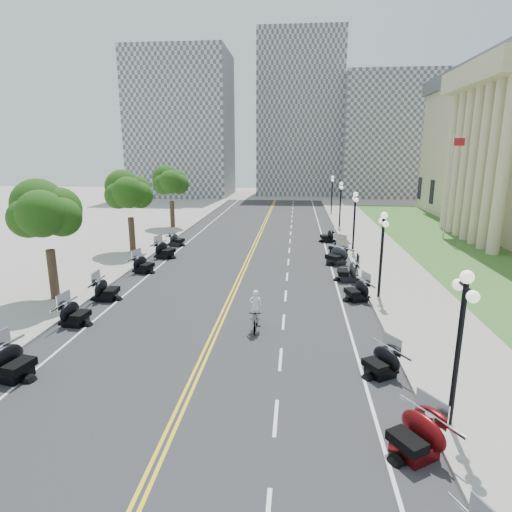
{
  "coord_description": "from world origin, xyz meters",
  "views": [
    {
      "loc": [
        3.7,
        -20.18,
        8.39
      ],
      "look_at": [
        1.27,
        5.66,
        2.0
      ],
      "focal_mm": 30.0,
      "sensor_mm": 36.0,
      "label": 1
    }
  ],
  "objects_px": {
    "motorcycle_n_3": "(415,434)",
    "bicycle": "(255,320)",
    "flagpole": "(449,188)",
    "cyclist_rider": "(255,292)"
  },
  "relations": [
    {
      "from": "flagpole",
      "to": "bicycle",
      "type": "xyz_separation_m",
      "value": [
        -16.11,
        -23.21,
        -4.44
      ]
    },
    {
      "from": "motorcycle_n_3",
      "to": "bicycle",
      "type": "bearing_deg",
      "value": 179.99
    },
    {
      "from": "motorcycle_n_3",
      "to": "bicycle",
      "type": "relative_size",
      "value": 1.05
    },
    {
      "from": "flagpole",
      "to": "cyclist_rider",
      "type": "distance_m",
      "value": 28.41
    },
    {
      "from": "flagpole",
      "to": "bicycle",
      "type": "relative_size",
      "value": 5.34
    },
    {
      "from": "bicycle",
      "to": "cyclist_rider",
      "type": "relative_size",
      "value": 1.1
    },
    {
      "from": "flagpole",
      "to": "motorcycle_n_3",
      "type": "distance_m",
      "value": 33.47
    },
    {
      "from": "bicycle",
      "to": "cyclist_rider",
      "type": "xyz_separation_m",
      "value": [
        0.0,
        0.0,
        1.42
      ]
    },
    {
      "from": "flagpole",
      "to": "cyclist_rider",
      "type": "xyz_separation_m",
      "value": [
        -16.11,
        -23.21,
        -3.02
      ]
    },
    {
      "from": "flagpole",
      "to": "motorcycle_n_3",
      "type": "relative_size",
      "value": 5.1
    }
  ]
}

